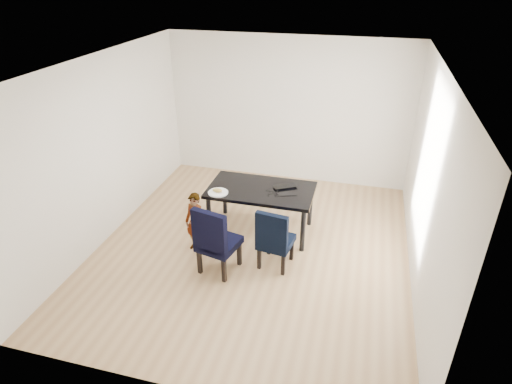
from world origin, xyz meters
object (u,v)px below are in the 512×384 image
(plate, at_px, (218,193))
(laptop, at_px, (284,185))
(dining_table, at_px, (261,210))
(chair_left, at_px, (219,238))
(chair_right, at_px, (276,237))
(child, at_px, (195,223))

(plate, distance_m, laptop, 1.02)
(plate, bearing_deg, dining_table, 26.73)
(dining_table, height_order, laptop, laptop)
(laptop, bearing_deg, chair_left, 32.49)
(dining_table, xyz_separation_m, chair_left, (-0.31, -1.08, 0.14))
(laptop, bearing_deg, dining_table, -1.23)
(dining_table, xyz_separation_m, chair_right, (0.41, -0.78, 0.09))
(chair_left, height_order, chair_right, chair_left)
(plate, xyz_separation_m, laptop, (0.90, 0.48, 0.01))
(chair_right, bearing_deg, laptop, 103.64)
(dining_table, distance_m, laptop, 0.53)
(chair_left, relative_size, chair_right, 1.11)
(dining_table, relative_size, plate, 5.36)
(plate, bearing_deg, chair_left, -70.86)
(laptop, bearing_deg, chair_right, 64.71)
(child, bearing_deg, chair_left, -20.12)
(child, bearing_deg, plate, 81.04)
(plate, height_order, laptop, laptop)
(dining_table, bearing_deg, chair_left, -106.15)
(dining_table, bearing_deg, plate, -153.27)
(chair_left, height_order, laptop, chair_left)
(chair_right, height_order, child, child)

